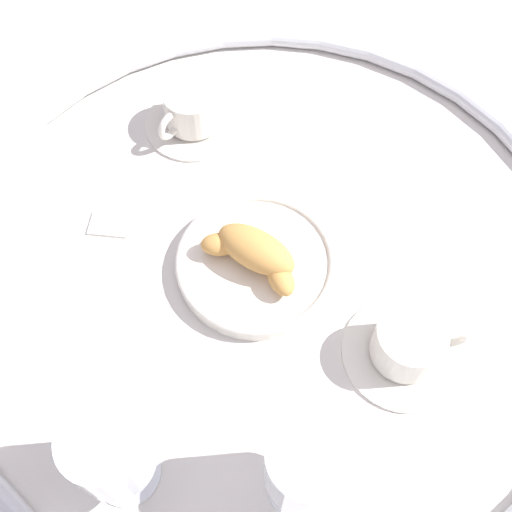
{
  "coord_description": "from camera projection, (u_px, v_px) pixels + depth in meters",
  "views": [
    {
      "loc": [
        -0.14,
        0.35,
        0.66
      ],
      "look_at": [
        0.01,
        0.02,
        0.03
      ],
      "focal_mm": 43.56,
      "sensor_mm": 36.0,
      "label": 1
    }
  ],
  "objects": [
    {
      "name": "coffee_cup_near",
      "position": [
        192.0,
        112.0,
        0.84
      ],
      "size": [
        0.14,
        0.14,
        0.06
      ],
      "color": "silver",
      "rests_on": "ground_plane"
    },
    {
      "name": "sugar_packet",
      "position": [
        109.0,
        224.0,
        0.78
      ],
      "size": [
        0.06,
        0.05,
        0.01
      ],
      "primitive_type": "cube",
      "rotation": [
        0.0,
        0.0,
        0.3
      ],
      "color": "white",
      "rests_on": "ground_plane"
    },
    {
      "name": "table_chrome_rim",
      "position": [
        267.0,
        255.0,
        0.75
      ],
      "size": [
        0.79,
        0.79,
        0.02
      ],
      "primitive_type": "torus",
      "color": "silver",
      "rests_on": "ground_plane"
    },
    {
      "name": "juice_glass_right",
      "position": [
        307.0,
        467.0,
        0.55
      ],
      "size": [
        0.08,
        0.08,
        0.14
      ],
      "color": "white",
      "rests_on": "ground_plane"
    },
    {
      "name": "pastry_plate",
      "position": [
        256.0,
        263.0,
        0.74
      ],
      "size": [
        0.19,
        0.19,
        0.02
      ],
      "color": "silver",
      "rests_on": "ground_plane"
    },
    {
      "name": "juice_glass_left",
      "position": [
        109.0,
        451.0,
        0.55
      ],
      "size": [
        0.08,
        0.08,
        0.14
      ],
      "color": "white",
      "rests_on": "ground_plane"
    },
    {
      "name": "coffee_cup_far",
      "position": [
        408.0,
        346.0,
        0.67
      ],
      "size": [
        0.14,
        0.14,
        0.06
      ],
      "color": "silver",
      "rests_on": "ground_plane"
    },
    {
      "name": "ground_plane",
      "position": [
        267.0,
        260.0,
        0.76
      ],
      "size": [
        2.2,
        2.2,
        0.0
      ],
      "primitive_type": "plane",
      "color": "silver"
    },
    {
      "name": "croissant_large",
      "position": [
        255.0,
        253.0,
        0.71
      ],
      "size": [
        0.14,
        0.08,
        0.04
      ],
      "color": "#D6994C",
      "rests_on": "pastry_plate"
    }
  ]
}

